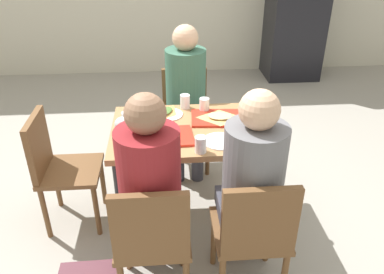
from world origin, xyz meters
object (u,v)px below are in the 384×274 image
object	(u,v)px
chair_near_left	(152,237)
chair_far_side	(185,111)
chair_near_right	(253,232)
paper_plate_near_edge	(220,141)
pizza_slice_a	(159,132)
pizza_slice_b	(220,116)
person_in_red	(150,183)
tray_red_near	(164,137)
tray_red_far	(218,118)
condiment_bottle	(140,105)
drink_fridge	(297,6)
main_table	(192,141)
plastic_cup_d	(204,105)
chair_left_end	(57,163)
plastic_cup_a	(185,101)
paper_plate_center	(167,114)
foil_bundle	(122,124)
plastic_cup_b	(201,145)
pizza_slice_c	(165,112)
person_far_side	(186,91)
person_in_brown_jacket	(251,178)
soda_can	(259,116)
plastic_cup_c	(127,119)

from	to	relation	value
chair_near_left	chair_far_side	xyz separation A→B (m)	(0.27, 1.50, 0.00)
chair_near_right	paper_plate_near_edge	xyz separation A→B (m)	(-0.11, 0.55, 0.24)
pizza_slice_a	pizza_slice_b	xyz separation A→B (m)	(0.41, 0.20, -0.00)
person_in_red	tray_red_near	distance (m)	0.49
chair_far_side	tray_red_far	bearing A→B (deg)	-73.82
condiment_bottle	drink_fridge	xyz separation A→B (m)	(1.94, 2.65, 0.15)
main_table	plastic_cup_d	size ratio (longest dim) A/B	10.63
chair_left_end	plastic_cup_a	size ratio (longest dim) A/B	8.37
tray_red_far	paper_plate_center	xyz separation A→B (m)	(-0.35, 0.09, -0.00)
foil_bundle	condiment_bottle	bearing A→B (deg)	64.22
chair_near_left	chair_near_right	distance (m)	0.53
plastic_cup_b	plastic_cup_d	world-z (taller)	same
pizza_slice_c	plastic_cup_a	xyz separation A→B (m)	(0.15, 0.10, 0.03)
condiment_bottle	foil_bundle	size ratio (longest dim) A/B	1.60
chair_far_side	paper_plate_near_edge	bearing A→B (deg)	-80.50
pizza_slice_c	person_far_side	bearing A→B (deg)	66.11
main_table	person_far_side	size ratio (longest dim) A/B	0.85
paper_plate_center	person_in_brown_jacket	bearing A→B (deg)	-62.39
person_in_brown_jacket	soda_can	distance (m)	0.66
plastic_cup_c	foil_bundle	distance (m)	0.08
person_in_red	condiment_bottle	bearing A→B (deg)	95.60
person_in_red	tray_red_near	bearing A→B (deg)	80.62
pizza_slice_a	condiment_bottle	bearing A→B (deg)	113.55
foil_bundle	chair_left_end	bearing A→B (deg)	177.74
main_table	pizza_slice_b	size ratio (longest dim) A/B	4.22
plastic_cup_b	pizza_slice_b	bearing A→B (deg)	67.18
person_far_side	pizza_slice_c	xyz separation A→B (m)	(-0.17, -0.39, 0.01)
chair_near_left	pizza_slice_a	distance (m)	0.70
chair_far_side	tray_red_near	world-z (taller)	chair_far_side
paper_plate_near_edge	drink_fridge	world-z (taller)	drink_fridge
chair_near_right	tray_red_far	bearing A→B (deg)	95.29
chair_left_end	soda_can	size ratio (longest dim) A/B	6.86
chair_left_end	drink_fridge	bearing A→B (deg)	48.66
tray_red_far	person_far_side	bearing A→B (deg)	110.37
pizza_slice_b	drink_fridge	bearing A→B (deg)	63.17
plastic_cup_c	plastic_cup_b	bearing A→B (deg)	-39.08
pizza_slice_a	drink_fridge	distance (m)	3.46
plastic_cup_b	foil_bundle	bearing A→B (deg)	148.47
paper_plate_center	pizza_slice_c	bearing A→B (deg)	136.09
chair_left_end	person_in_brown_jacket	world-z (taller)	person_in_brown_jacket
foil_bundle	chair_near_left	bearing A→B (deg)	-75.76
person_in_brown_jacket	paper_plate_near_edge	distance (m)	0.42
foil_bundle	drink_fridge	world-z (taller)	drink_fridge
person_far_side	tray_red_far	xyz separation A→B (m)	(0.19, -0.50, -0.00)
chair_far_side	pizza_slice_b	size ratio (longest dim) A/B	3.32
person_in_brown_jacket	pizza_slice_a	size ratio (longest dim) A/B	4.87
pizza_slice_b	pizza_slice_c	bearing A→B (deg)	162.52
chair_near_left	plastic_cup_a	size ratio (longest dim) A/B	8.37
soda_can	foil_bundle	distance (m)	0.90
main_table	plastic_cup_d	world-z (taller)	plastic_cup_d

